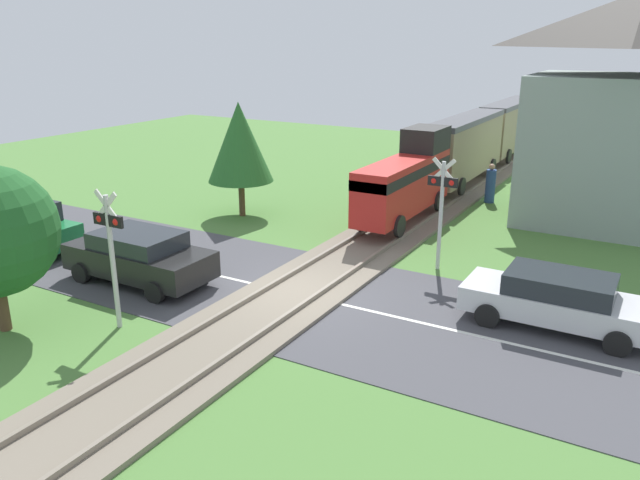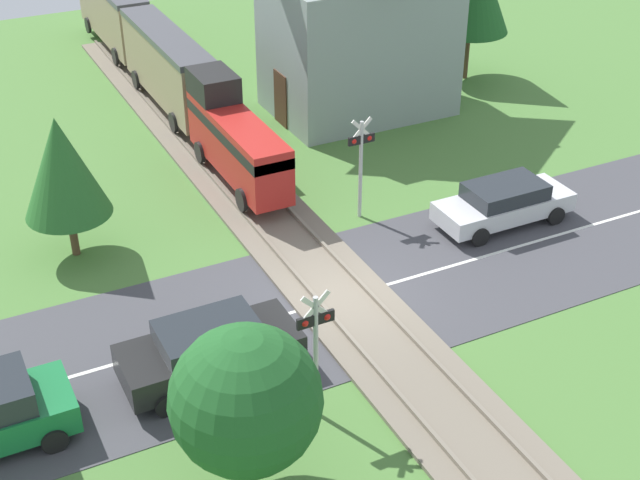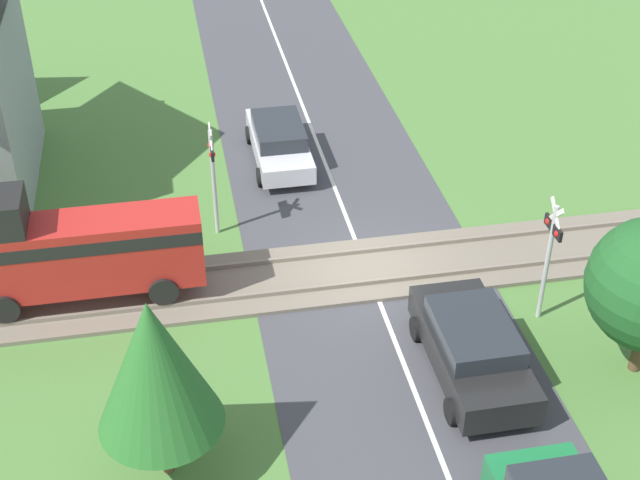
# 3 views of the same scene
# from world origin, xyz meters

# --- Properties ---
(ground_plane) EXTENTS (60.00, 60.00, 0.00)m
(ground_plane) POSITION_xyz_m (0.00, 0.00, 0.00)
(ground_plane) COLOR #4C7A38
(road_surface) EXTENTS (48.00, 6.40, 0.02)m
(road_surface) POSITION_xyz_m (0.00, 0.00, 0.01)
(road_surface) COLOR #424247
(road_surface) RESTS_ON ground_plane
(track_bed) EXTENTS (2.80, 48.00, 0.24)m
(track_bed) POSITION_xyz_m (0.00, 0.00, 0.07)
(track_bed) COLOR #756B5B
(track_bed) RESTS_ON ground_plane
(car_near_crossing) EXTENTS (4.38, 2.00, 1.50)m
(car_near_crossing) POSITION_xyz_m (-4.36, -1.44, 0.80)
(car_near_crossing) COLOR black
(car_near_crossing) RESTS_ON ground_plane
(car_far_side) EXTENTS (4.45, 1.84, 1.38)m
(car_far_side) POSITION_xyz_m (6.53, 1.44, 0.74)
(car_far_side) COLOR silver
(car_far_side) RESTS_ON ground_plane
(crossing_signal_west_approach) EXTENTS (0.90, 0.18, 3.42)m
(crossing_signal_west_approach) POSITION_xyz_m (-2.68, -3.83, 2.17)
(crossing_signal_west_approach) COLOR #B7B7B7
(crossing_signal_west_approach) RESTS_ON ground_plane
(crossing_signal_east_approach) EXTENTS (0.90, 0.18, 3.42)m
(crossing_signal_east_approach) POSITION_xyz_m (2.68, 3.83, 2.17)
(crossing_signal_east_approach) COLOR #B7B7B7
(crossing_signal_east_approach) RESTS_ON ground_plane
(tree_roadside_hedge) EXTENTS (2.52, 2.52, 4.42)m
(tree_roadside_hedge) POSITION_xyz_m (-6.03, 5.65, 2.90)
(tree_roadside_hedge) COLOR brown
(tree_roadside_hedge) RESTS_ON ground_plane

